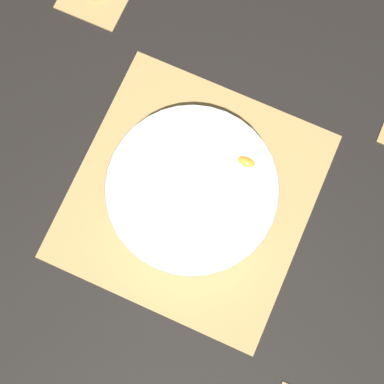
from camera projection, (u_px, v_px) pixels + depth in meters
name	position (u px, v px, depth m)	size (l,w,h in m)	color
ground_plane	(192.00, 196.00, 0.93)	(6.00, 6.00, 0.00)	black
bamboo_mat_center	(192.00, 195.00, 0.93)	(0.40, 0.41, 0.01)	#A8844C
fruit_salad_bowl	(192.00, 191.00, 0.89)	(0.29, 0.29, 0.07)	silver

